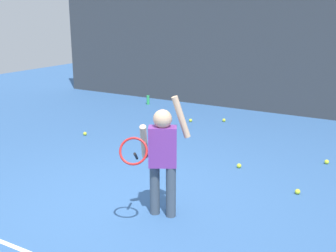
{
  "coord_description": "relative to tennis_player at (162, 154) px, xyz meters",
  "views": [
    {
      "loc": [
        2.78,
        -3.62,
        2.21
      ],
      "look_at": [
        0.28,
        0.62,
        0.85
      ],
      "focal_mm": 45.04,
      "sensor_mm": 36.0,
      "label": 1
    }
  ],
  "objects": [
    {
      "name": "back_fence_windscreen",
      "position": [
        -0.55,
        5.42,
        1.13
      ],
      "size": [
        11.43,
        0.08,
        3.71
      ],
      "primitive_type": "cube",
      "color": "#383D42",
      "rests_on": "ground"
    },
    {
      "name": "tennis_ball_4",
      "position": [
        1.27,
        2.63,
        -0.69
      ],
      "size": [
        0.07,
        0.07,
        0.07
      ],
      "primitive_type": "sphere",
      "color": "#CCE033",
      "rests_on": "ground"
    },
    {
      "name": "tennis_ball_2",
      "position": [
        -1.6,
        3.76,
        -0.69
      ],
      "size": [
        0.07,
        0.07,
        0.07
      ],
      "primitive_type": "sphere",
      "color": "#CCE033",
      "rests_on": "ground"
    },
    {
      "name": "tennis_ball_3",
      "position": [
        1.16,
        1.33,
        -0.69
      ],
      "size": [
        0.07,
        0.07,
        0.07
      ],
      "primitive_type": "sphere",
      "color": "#CCE033",
      "rests_on": "ground"
    },
    {
      "name": "tennis_ball_6",
      "position": [
        -1.02,
        4.13,
        -0.69
      ],
      "size": [
        0.07,
        0.07,
        0.07
      ],
      "primitive_type": "sphere",
      "color": "#CCE033",
      "rests_on": "ground"
    },
    {
      "name": "tennis_player",
      "position": [
        0.0,
        0.0,
        0.0
      ],
      "size": [
        0.51,
        0.81,
        1.35
      ],
      "rotation": [
        0.0,
        0.0,
        0.51
      ],
      "color": "#3F4C59",
      "rests_on": "ground"
    },
    {
      "name": "tennis_ball_5",
      "position": [
        0.2,
        1.82,
        -0.69
      ],
      "size": [
        0.07,
        0.07,
        0.07
      ],
      "primitive_type": "sphere",
      "color": "#CCE033",
      "rests_on": "ground"
    },
    {
      "name": "tennis_ball_1",
      "position": [
        -2.82,
        1.94,
        -0.69
      ],
      "size": [
        0.07,
        0.07,
        0.07
      ],
      "primitive_type": "sphere",
      "color": "#CCE033",
      "rests_on": "ground"
    },
    {
      "name": "water_bottle",
      "position": [
        -3.26,
        4.71,
        -0.62
      ],
      "size": [
        0.07,
        0.07,
        0.22
      ],
      "primitive_type": "cylinder",
      "color": "green",
      "rests_on": "ground"
    },
    {
      "name": "fence_post_1",
      "position": [
        -0.55,
        5.48,
        1.21
      ],
      "size": [
        0.09,
        0.09,
        3.86
      ],
      "primitive_type": "cylinder",
      "color": "slate",
      "rests_on": "ground"
    },
    {
      "name": "ground_plane",
      "position": [
        -0.55,
        -0.01,
        -0.73
      ],
      "size": [
        20.0,
        20.0,
        0.0
      ],
      "primitive_type": "plane",
      "color": "#335B93"
    },
    {
      "name": "fence_post_0",
      "position": [
        -6.12,
        5.48,
        1.21
      ],
      "size": [
        0.09,
        0.09,
        3.86
      ],
      "primitive_type": "cylinder",
      "color": "slate",
      "rests_on": "ground"
    }
  ]
}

